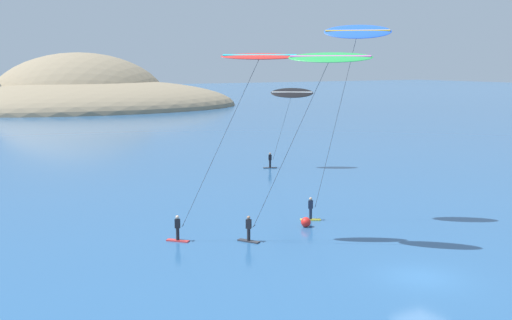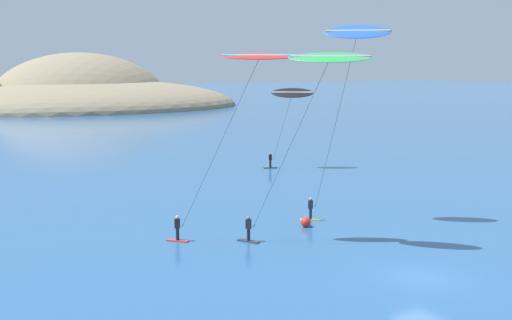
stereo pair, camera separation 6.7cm
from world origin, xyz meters
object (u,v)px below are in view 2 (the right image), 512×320
object	(u,v)px
kitesurfer_green	(323,72)
kitesurfer_blue	(354,46)
kitesurfer_red	(250,76)
marker_buoy	(306,222)
kitesurfer_black	(290,98)

from	to	relation	value
kitesurfer_green	kitesurfer_blue	bearing A→B (deg)	35.86
kitesurfer_red	kitesurfer_green	bearing A→B (deg)	-46.41
marker_buoy	kitesurfer_black	bearing A→B (deg)	58.50
kitesurfer_green	marker_buoy	bearing A→B (deg)	64.77
kitesurfer_green	kitesurfer_black	xyz separation A→B (m)	(15.45, 26.28, -3.22)
kitesurfer_red	kitesurfer_blue	distance (m)	9.16
kitesurfer_green	kitesurfer_red	size ratio (longest dim) A/B	1.00
kitesurfer_green	kitesurfer_blue	world-z (taller)	kitesurfer_blue
kitesurfer_green	kitesurfer_blue	distance (m)	7.35
kitesurfer_green	kitesurfer_blue	size ratio (longest dim) A/B	0.86
kitesurfer_red	kitesurfer_blue	xyz separation A→B (m)	(8.91, 0.91, 1.93)
kitesurfer_blue	marker_buoy	world-z (taller)	kitesurfer_blue
kitesurfer_black	marker_buoy	xyz separation A→B (m)	(-13.27, -21.66, -7.29)
kitesurfer_black	marker_buoy	size ratio (longest dim) A/B	12.59
kitesurfer_red	marker_buoy	xyz separation A→B (m)	(5.30, 1.35, -10.30)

